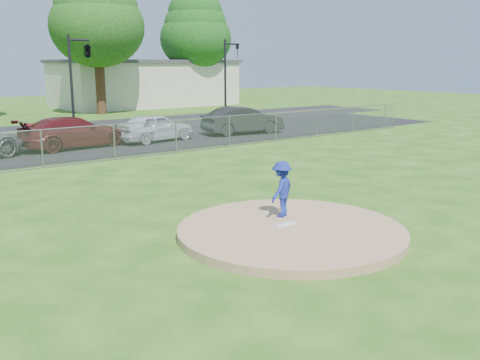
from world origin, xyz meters
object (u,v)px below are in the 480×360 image
object	(u,v)px
parked_car_charcoal	(243,120)
tree_far_right	(196,30)
traffic_signal_right	(228,72)
parked_car_darkred	(73,132)
traffic_signal_center	(86,52)
tree_right	(97,15)
commercial_building	(144,83)
parked_car_pearl	(155,127)
pitcher	(282,189)

from	to	relation	value
parked_car_charcoal	tree_far_right	bearing A→B (deg)	-17.74
traffic_signal_right	parked_car_darkred	world-z (taller)	traffic_signal_right
tree_far_right	parked_car_darkred	xyz separation A→B (m)	(-19.19, -18.78, -6.30)
tree_far_right	parked_car_charcoal	xyz separation A→B (m)	(-9.50, -19.56, -6.27)
traffic_signal_center	traffic_signal_right	size ratio (longest dim) A/B	1.00
tree_right	parked_car_charcoal	size ratio (longest dim) A/B	2.47
commercial_building	tree_far_right	distance (m)	7.00
traffic_signal_center	parked_car_darkred	world-z (taller)	traffic_signal_center
tree_far_right	parked_car_pearl	xyz separation A→B (m)	(-15.01, -19.20, -6.33)
tree_right	tree_far_right	world-z (taller)	tree_right
tree_right	pitcher	xyz separation A→B (m)	(-8.56, -31.15, -6.74)
pitcher	parked_car_darkred	bearing A→B (deg)	-115.46
traffic_signal_right	parked_car_charcoal	distance (m)	7.98
traffic_signal_center	traffic_signal_right	xyz separation A→B (m)	(10.27, 0.00, -1.25)
parked_car_darkred	tree_far_right	bearing A→B (deg)	-51.80
parked_car_charcoal	parked_car_darkred	bearing A→B (deg)	93.54
commercial_building	traffic_signal_center	bearing A→B (deg)	-126.94
tree_right	traffic_signal_right	world-z (taller)	tree_right
parked_car_pearl	parked_car_charcoal	xyz separation A→B (m)	(5.51, -0.36, 0.05)
pitcher	parked_car_charcoal	size ratio (longest dim) A/B	0.30
tree_far_right	pitcher	bearing A→B (deg)	-119.81
tree_right	pitcher	bearing A→B (deg)	-105.37
tree_far_right	parked_car_pearl	distance (m)	25.18
traffic_signal_center	parked_car_pearl	world-z (taller)	traffic_signal_center
commercial_building	tree_right	xyz separation A→B (m)	(-7.00, -6.00, 5.49)
pitcher	tree_right	bearing A→B (deg)	-129.44
commercial_building	traffic_signal_center	distance (m)	20.17
tree_far_right	traffic_signal_right	world-z (taller)	tree_far_right
commercial_building	traffic_signal_center	size ratio (longest dim) A/B	2.93
parked_car_pearl	tree_right	bearing A→B (deg)	-22.90
tree_far_right	traffic_signal_center	size ratio (longest dim) A/B	1.92
parked_car_darkred	parked_car_pearl	bearing A→B (deg)	-101.95
tree_far_right	parked_car_darkred	bearing A→B (deg)	-135.62
traffic_signal_right	parked_car_charcoal	xyz separation A→B (m)	(-3.73, -6.56, -2.58)
pitcher	parked_car_charcoal	distance (m)	17.72
traffic_signal_center	parked_car_charcoal	bearing A→B (deg)	-45.13
pitcher	parked_car_darkred	xyz separation A→B (m)	(0.37, 15.37, -0.15)
parked_car_charcoal	traffic_signal_center	bearing A→B (deg)	53.02
pitcher	parked_car_darkred	world-z (taller)	pitcher
tree_far_right	traffic_signal_right	xyz separation A→B (m)	(-5.76, -13.00, -3.70)
pitcher	traffic_signal_right	bearing A→B (deg)	-147.19
traffic_signal_center	parked_car_pearl	distance (m)	7.39
tree_far_right	traffic_signal_center	distance (m)	20.78
parked_car_pearl	parked_car_charcoal	bearing A→B (deg)	-102.73
commercial_building	tree_right	distance (m)	10.73
commercial_building	parked_car_pearl	distance (m)	24.83
parked_car_darkred	parked_car_charcoal	distance (m)	9.72
traffic_signal_center	parked_car_charcoal	size ratio (longest dim) A/B	1.19
tree_right	parked_car_charcoal	xyz separation A→B (m)	(1.50, -16.56, -6.86)
commercial_building	parked_car_darkred	xyz separation A→B (m)	(-15.19, -21.78, -1.40)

